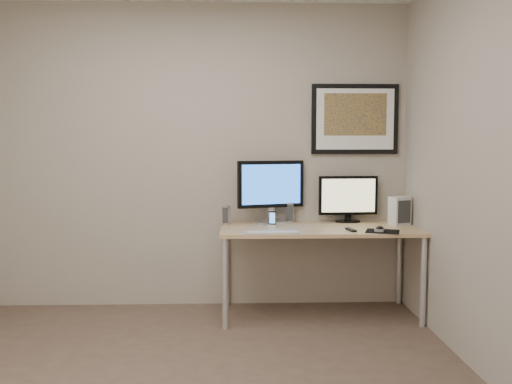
{
  "coord_description": "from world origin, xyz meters",
  "views": [
    {
      "loc": [
        0.34,
        -2.99,
        1.4
      ],
      "look_at": [
        0.48,
        1.1,
        1.04
      ],
      "focal_mm": 38.0,
      "sensor_mm": 36.0,
      "label": 1
    }
  ],
  "objects_px": {
    "monitor_tv": "(348,198)",
    "speaker_right": "(290,212)",
    "speaker_left": "(226,215)",
    "phone_dock": "(272,219)",
    "framed_art": "(355,119)",
    "keyboard": "(272,232)",
    "fan_unit": "(400,211)",
    "desk": "(319,235)",
    "monitor_large": "(271,189)"
  },
  "relations": [
    {
      "from": "monitor_tv",
      "to": "speaker_right",
      "type": "relative_size",
      "value": 2.99
    },
    {
      "from": "monitor_tv",
      "to": "speaker_left",
      "type": "xyz_separation_m",
      "value": [
        -1.05,
        -0.08,
        -0.14
      ]
    },
    {
      "from": "phone_dock",
      "to": "speaker_left",
      "type": "bearing_deg",
      "value": 174.47
    },
    {
      "from": "framed_art",
      "to": "keyboard",
      "type": "height_order",
      "value": "framed_art"
    },
    {
      "from": "keyboard",
      "to": "fan_unit",
      "type": "bearing_deg",
      "value": 16.98
    },
    {
      "from": "fan_unit",
      "to": "speaker_right",
      "type": "bearing_deg",
      "value": 146.23
    },
    {
      "from": "speaker_left",
      "to": "monitor_tv",
      "type": "bearing_deg",
      "value": 20.9
    },
    {
      "from": "desk",
      "to": "speaker_left",
      "type": "height_order",
      "value": "speaker_left"
    },
    {
      "from": "monitor_large",
      "to": "phone_dock",
      "type": "xyz_separation_m",
      "value": [
        0.0,
        -0.18,
        -0.23
      ]
    },
    {
      "from": "framed_art",
      "to": "monitor_large",
      "type": "xyz_separation_m",
      "value": [
        -0.73,
        -0.09,
        -0.59
      ]
    },
    {
      "from": "fan_unit",
      "to": "framed_art",
      "type": "bearing_deg",
      "value": 124.12
    },
    {
      "from": "desk",
      "to": "phone_dock",
      "type": "distance_m",
      "value": 0.4
    },
    {
      "from": "monitor_large",
      "to": "monitor_tv",
      "type": "xyz_separation_m",
      "value": [
        0.67,
        0.04,
        -0.08
      ]
    },
    {
      "from": "speaker_right",
      "to": "phone_dock",
      "type": "distance_m",
      "value": 0.28
    },
    {
      "from": "phone_dock",
      "to": "fan_unit",
      "type": "distance_m",
      "value": 1.07
    },
    {
      "from": "desk",
      "to": "monitor_tv",
      "type": "xyz_separation_m",
      "value": [
        0.29,
        0.28,
        0.28
      ]
    },
    {
      "from": "monitor_large",
      "to": "speaker_right",
      "type": "bearing_deg",
      "value": -0.72
    },
    {
      "from": "speaker_right",
      "to": "phone_dock",
      "type": "bearing_deg",
      "value": -121.89
    },
    {
      "from": "monitor_large",
      "to": "phone_dock",
      "type": "bearing_deg",
      "value": -105.89
    },
    {
      "from": "framed_art",
      "to": "speaker_right",
      "type": "relative_size",
      "value": 4.36
    },
    {
      "from": "phone_dock",
      "to": "monitor_tv",
      "type": "bearing_deg",
      "value": 31.56
    },
    {
      "from": "monitor_tv",
      "to": "phone_dock",
      "type": "height_order",
      "value": "monitor_tv"
    },
    {
      "from": "monitor_tv",
      "to": "speaker_left",
      "type": "height_order",
      "value": "monitor_tv"
    },
    {
      "from": "monitor_large",
      "to": "keyboard",
      "type": "height_order",
      "value": "monitor_large"
    },
    {
      "from": "monitor_tv",
      "to": "fan_unit",
      "type": "bearing_deg",
      "value": -26.81
    },
    {
      "from": "speaker_left",
      "to": "speaker_right",
      "type": "relative_size",
      "value": 0.92
    },
    {
      "from": "monitor_large",
      "to": "fan_unit",
      "type": "height_order",
      "value": "monitor_large"
    },
    {
      "from": "phone_dock",
      "to": "fan_unit",
      "type": "relative_size",
      "value": 0.53
    },
    {
      "from": "desk",
      "to": "monitor_large",
      "type": "distance_m",
      "value": 0.58
    },
    {
      "from": "monitor_large",
      "to": "keyboard",
      "type": "xyz_separation_m",
      "value": [
        -0.02,
        -0.53,
        -0.29
      ]
    },
    {
      "from": "monitor_large",
      "to": "speaker_right",
      "type": "distance_m",
      "value": 0.28
    },
    {
      "from": "phone_dock",
      "to": "framed_art",
      "type": "bearing_deg",
      "value": 33.92
    },
    {
      "from": "framed_art",
      "to": "monitor_tv",
      "type": "bearing_deg",
      "value": -138.68
    },
    {
      "from": "framed_art",
      "to": "speaker_left",
      "type": "xyz_separation_m",
      "value": [
        -1.11,
        -0.13,
        -0.81
      ]
    },
    {
      "from": "monitor_large",
      "to": "monitor_tv",
      "type": "relative_size",
      "value": 1.12
    },
    {
      "from": "desk",
      "to": "keyboard",
      "type": "height_order",
      "value": "keyboard"
    },
    {
      "from": "speaker_right",
      "to": "speaker_left",
      "type": "bearing_deg",
      "value": -165.98
    },
    {
      "from": "desk",
      "to": "keyboard",
      "type": "bearing_deg",
      "value": -144.34
    },
    {
      "from": "speaker_right",
      "to": "keyboard",
      "type": "bearing_deg",
      "value": -103.65
    },
    {
      "from": "phone_dock",
      "to": "fan_unit",
      "type": "xyz_separation_m",
      "value": [
        1.07,
        0.04,
        0.06
      ]
    },
    {
      "from": "keyboard",
      "to": "monitor_large",
      "type": "bearing_deg",
      "value": 85.31
    },
    {
      "from": "monitor_large",
      "to": "framed_art",
      "type": "bearing_deg",
      "value": -10.11
    },
    {
      "from": "framed_art",
      "to": "keyboard",
      "type": "distance_m",
      "value": 1.31
    },
    {
      "from": "desk",
      "to": "framed_art",
      "type": "height_order",
      "value": "framed_art"
    },
    {
      "from": "framed_art",
      "to": "phone_dock",
      "type": "distance_m",
      "value": 1.13
    },
    {
      "from": "desk",
      "to": "framed_art",
      "type": "xyz_separation_m",
      "value": [
        0.35,
        0.33,
        0.96
      ]
    },
    {
      "from": "framed_art",
      "to": "speaker_left",
      "type": "height_order",
      "value": "framed_art"
    },
    {
      "from": "speaker_right",
      "to": "fan_unit",
      "type": "xyz_separation_m",
      "value": [
        0.9,
        -0.19,
        0.03
      ]
    },
    {
      "from": "framed_art",
      "to": "keyboard",
      "type": "relative_size",
      "value": 1.89
    },
    {
      "from": "monitor_tv",
      "to": "speaker_left",
      "type": "distance_m",
      "value": 1.06
    }
  ]
}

